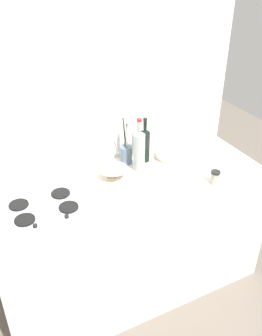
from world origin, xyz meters
TOP-DOWN VIEW (x-y plane):
  - ground_plane at (0.00, 0.00)m, footprint 6.00×6.00m
  - counter_block at (0.00, 0.00)m, footprint 1.80×0.70m
  - backsplash_panel at (0.00, 0.38)m, footprint 1.90×0.06m
  - stovetop_hob at (-0.56, -0.01)m, footprint 0.50×0.33m
  - plate_stack at (0.42, 0.17)m, footprint 0.26×0.26m
  - wine_bottle_leftmost at (0.22, 0.22)m, footprint 0.07×0.07m
  - wine_bottle_mid_left at (0.13, 0.14)m, footprint 0.08×0.08m
  - mixing_bowl at (-0.07, 0.12)m, footprint 0.19×0.19m
  - butter_dish at (-0.06, -0.11)m, footprint 0.15×0.12m
  - utensil_crock at (0.09, 0.25)m, footprint 0.08×0.08m
  - condiment_jar_front at (0.47, -0.23)m, footprint 0.06×0.06m

SIDE VIEW (x-z plane):
  - ground_plane at x=0.00m, z-range 0.00..0.00m
  - counter_block at x=0.00m, z-range 0.00..0.90m
  - stovetop_hob at x=-0.56m, z-range 0.89..0.93m
  - plate_stack at x=0.42m, z-range 0.90..0.95m
  - butter_dish at x=-0.06m, z-range 0.90..0.95m
  - mixing_bowl at x=-0.07m, z-range 0.90..0.97m
  - condiment_jar_front at x=0.47m, z-range 0.90..0.99m
  - utensil_crock at x=0.09m, z-range 0.81..1.14m
  - wine_bottle_leftmost at x=0.22m, z-range 0.87..1.19m
  - wine_bottle_mid_left at x=0.13m, z-range 0.87..1.23m
  - backsplash_panel at x=0.00m, z-range 0.00..2.14m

